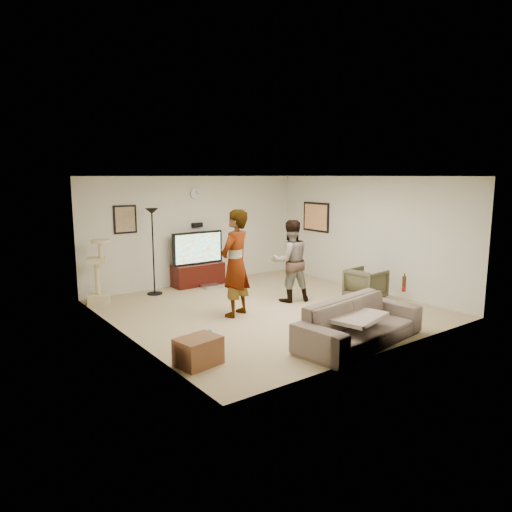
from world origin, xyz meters
TOP-DOWN VIEW (x-y plane):
  - floor at (0.00, 0.00)m, footprint 5.50×5.50m
  - ceiling at (0.00, 0.00)m, footprint 5.50×5.50m
  - wall_back at (0.00, 2.75)m, footprint 5.50×0.04m
  - wall_front at (0.00, -2.75)m, footprint 5.50×0.04m
  - wall_left at (-2.75, 0.00)m, footprint 0.04×5.50m
  - wall_right at (2.75, 0.00)m, footprint 0.04×5.50m
  - wall_clock at (0.00, 2.72)m, footprint 0.26×0.04m
  - wall_speaker at (0.00, 2.69)m, footprint 0.25×0.10m
  - picture_back at (-1.70, 2.73)m, footprint 0.42×0.03m
  - picture_right at (2.73, 1.60)m, footprint 0.03×0.78m
  - tv_stand at (-0.10, 2.50)m, footprint 1.21×0.45m
  - console_box at (0.00, 2.11)m, footprint 0.40×0.30m
  - tv at (-0.10, 2.50)m, footprint 1.26×0.08m
  - tv_screen at (-0.10, 2.46)m, footprint 1.16×0.01m
  - floor_lamp at (-1.27, 2.32)m, footprint 0.32×0.32m
  - cat_tree at (-2.49, 2.26)m, footprint 0.54×0.54m
  - person_left at (-0.73, 0.01)m, footprint 0.83×0.71m
  - person_right at (0.71, 0.19)m, footprint 0.95×0.84m
  - sofa at (-0.02, -2.30)m, footprint 2.34×1.17m
  - throw_blanket at (-0.15, -2.30)m, footprint 1.05×0.91m
  - beer_bottle at (1.01, -2.30)m, footprint 0.06×0.06m
  - armchair at (2.06, -0.63)m, footprint 0.75×0.73m
  - side_table at (-2.40, -1.58)m, footprint 0.63×0.52m
  - toy_ball at (-1.65, -0.61)m, footprint 0.08×0.08m

SIDE VIEW (x-z plane):
  - floor at x=0.00m, z-range -0.02..0.00m
  - console_box at x=0.00m, z-range 0.00..0.07m
  - toy_ball at x=-1.65m, z-range 0.00..0.08m
  - side_table at x=-2.40m, z-range 0.00..0.38m
  - tv_stand at x=-0.10m, z-range 0.00..0.50m
  - armchair at x=2.06m, z-range 0.00..0.63m
  - sofa at x=-0.02m, z-range 0.00..0.65m
  - throw_blanket at x=-0.15m, z-range 0.41..0.47m
  - cat_tree at x=-2.49m, z-range 0.00..1.29m
  - beer_bottle at x=1.01m, z-range 0.65..0.90m
  - person_right at x=0.71m, z-range 0.00..1.65m
  - tv at x=-0.10m, z-range 0.50..1.25m
  - tv_screen at x=-0.10m, z-range 0.55..1.20m
  - floor_lamp at x=-1.27m, z-range 0.00..1.83m
  - person_left at x=-0.73m, z-range 0.00..1.93m
  - wall_back at x=0.00m, z-range 0.00..2.50m
  - wall_front at x=0.00m, z-range 0.00..2.50m
  - wall_left at x=-2.75m, z-range 0.00..2.50m
  - wall_right at x=2.75m, z-range 0.00..2.50m
  - wall_speaker at x=0.00m, z-range 1.33..1.43m
  - picture_right at x=2.73m, z-range 1.19..1.81m
  - picture_back at x=-1.70m, z-range 1.34..1.86m
  - wall_clock at x=0.00m, z-range 1.97..2.23m
  - ceiling at x=0.00m, z-range 2.50..2.52m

